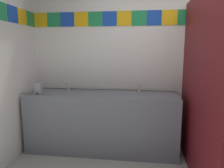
{
  "coord_description": "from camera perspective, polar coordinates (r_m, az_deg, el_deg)",
  "views": [
    {
      "loc": [
        -0.4,
        -1.59,
        1.45
      ],
      "look_at": [
        -0.74,
        0.99,
        1.03
      ],
      "focal_mm": 33.77,
      "sensor_mm": 36.0,
      "label": 1
    }
  ],
  "objects": [
    {
      "name": "stall_divider",
      "position": [
        2.29,
        27.75,
        -2.2
      ],
      "size": [
        0.92,
        1.6,
        2.08
      ],
      "color": "maroon",
      "rests_on": "ground_plane"
    },
    {
      "name": "wall_back",
      "position": [
        3.24,
        14.79,
        6.93
      ],
      "size": [
        4.07,
        0.09,
        2.66
      ],
      "color": "white",
      "rests_on": "ground_plane"
    },
    {
      "name": "soap_dispenser",
      "position": [
        3.08,
        -19.28,
        -1.18
      ],
      "size": [
        0.09,
        0.09,
        0.16
      ],
      "color": "gray",
      "rests_on": "vanity_counter"
    },
    {
      "name": "faucet_right",
      "position": [
        3.02,
        7.39,
        -1.45
      ],
      "size": [
        0.04,
        0.1,
        0.14
      ],
      "color": "silver",
      "rests_on": "vanity_counter"
    },
    {
      "name": "vanity_counter",
      "position": [
        3.1,
        -2.76,
        -9.98
      ],
      "size": [
        2.11,
        0.6,
        0.84
      ],
      "color": "slate",
      "rests_on": "ground_plane"
    },
    {
      "name": "faucet_left",
      "position": [
        3.2,
        -11.88,
        -0.96
      ],
      "size": [
        0.04,
        0.1,
        0.14
      ],
      "color": "silver",
      "rests_on": "vanity_counter"
    }
  ]
}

